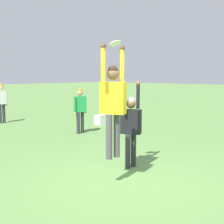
{
  "coord_description": "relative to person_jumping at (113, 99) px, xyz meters",
  "views": [
    {
      "loc": [
        -4.49,
        -3.92,
        2.08
      ],
      "look_at": [
        0.29,
        0.52,
        1.3
      ],
      "focal_mm": 50.0,
      "sensor_mm": 36.0,
      "label": 1
    }
  ],
  "objects": [
    {
      "name": "cooler_box",
      "position": [
        5.0,
        5.29,
        -1.44
      ],
      "size": [
        0.51,
        0.38,
        0.4
      ],
      "color": "white",
      "rests_on": "ground_plane"
    },
    {
      "name": "frisbee",
      "position": [
        0.5,
        0.41,
        1.07
      ],
      "size": [
        0.26,
        0.24,
        0.12
      ],
      "color": "white"
    },
    {
      "name": "person_spectator_near",
      "position": [
        3.04,
        4.39,
        -0.69
      ],
      "size": [
        0.59,
        0.4,
        1.59
      ],
      "rotation": [
        0.0,
        0.0,
        -0.54
      ],
      "color": "#2D2D38",
      "rests_on": "ground_plane"
    },
    {
      "name": "person_jumping",
      "position": [
        0.0,
        0.0,
        0.0
      ],
      "size": [
        0.62,
        0.51,
        2.12
      ],
      "rotation": [
        0.0,
        0.0,
        1.97
      ],
      "color": "#4C4C51",
      "rests_on": "ground_plane"
    },
    {
      "name": "person_defending",
      "position": [
        1.08,
        0.45,
        -0.62
      ],
      "size": [
        0.6,
        0.49,
        1.94
      ],
      "rotation": [
        0.0,
        0.0,
        -1.18
      ],
      "color": "#2D2D38",
      "rests_on": "ground_plane"
    },
    {
      "name": "ground_plane",
      "position": [
        0.25,
        0.01,
        -1.64
      ],
      "size": [
        120.0,
        120.0,
        0.0
      ],
      "primitive_type": "plane",
      "color": "#608C47"
    },
    {
      "name": "person_spectator_far",
      "position": [
        2.31,
        8.66,
        -0.63
      ],
      "size": [
        0.53,
        0.27,
        1.7
      ],
      "rotation": [
        0.0,
        0.0,
        -0.21
      ],
      "color": "#2D2D38",
      "rests_on": "ground_plane"
    }
  ]
}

